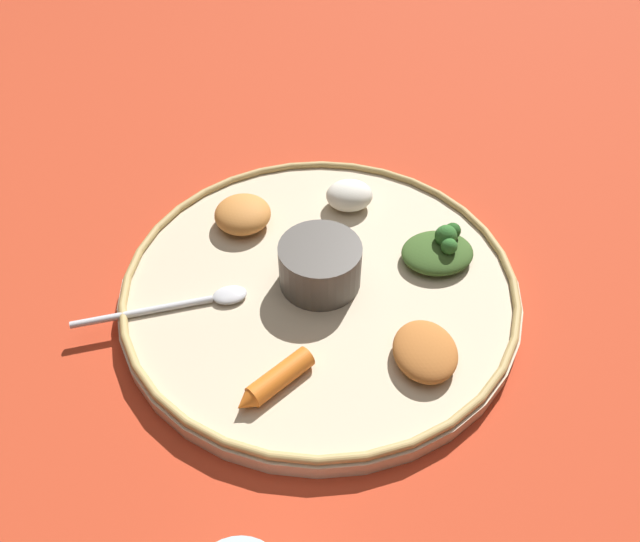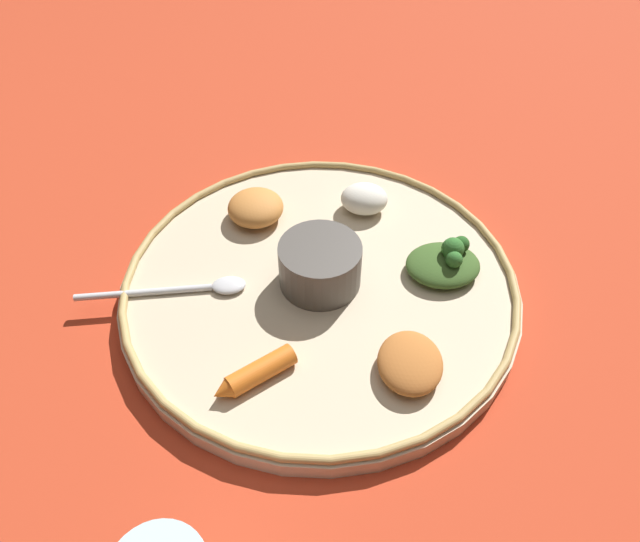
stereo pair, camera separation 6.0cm
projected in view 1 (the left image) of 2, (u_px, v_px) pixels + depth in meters
ground_plane at (320, 293)px, 0.62m from camera, size 2.40×2.40×0.00m
platter at (320, 287)px, 0.62m from camera, size 0.40×0.40×0.02m
platter_rim at (320, 279)px, 0.61m from camera, size 0.40×0.40×0.01m
center_bowl at (320, 264)px, 0.59m from camera, size 0.08×0.08×0.05m
spoon at (189, 303)px, 0.58m from camera, size 0.17×0.03×0.01m
greens_pile at (440, 249)px, 0.62m from camera, size 0.08×0.07×0.04m
carrot_near_spoon at (275, 380)px, 0.51m from camera, size 0.08×0.06×0.02m
mound_chickpea at (425, 351)px, 0.53m from camera, size 0.07×0.08×0.02m
mound_squash at (243, 214)px, 0.66m from camera, size 0.07×0.07×0.03m
mound_rice_white at (349, 195)px, 0.68m from camera, size 0.06×0.05×0.03m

